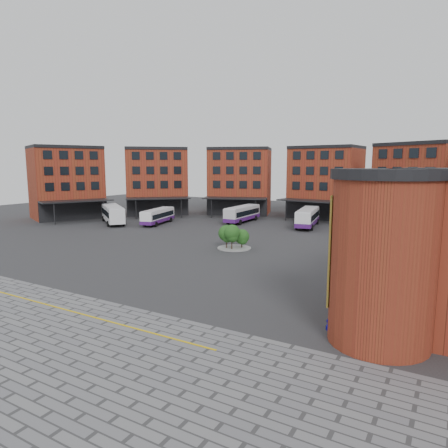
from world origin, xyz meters
The scene contains 11 objects.
ground centered at (0.00, 0.00, 0.00)m, with size 160.00×160.00×0.00m, color #28282B.
yellow_line centered at (2.00, -14.00, 0.03)m, with size 26.00×0.15×0.02m, color gold.
main_building centered at (-4.77, 38.25, 7.23)m, with size 94.14×42.48×14.60m.
tree_island centered at (2.04, 11.59, 1.76)m, with size 4.40×4.40×3.30m.
bus_a centered at (-28.35, 20.42, 1.98)m, with size 11.05×9.23×3.34m.
bus_b centered at (-20.57, 24.02, 1.51)m, with size 4.59×10.17×2.79m.
bus_c centered at (-8.20, 33.91, 1.66)m, with size 2.99×10.96×3.07m.
bus_d centered at (4.41, 34.50, 1.75)m, with size 4.59×11.74×3.23m.
bus_e centered at (17.65, 28.00, 1.71)m, with size 3.74×11.41×3.16m.
bus_f centered at (21.12, 26.57, 1.67)m, with size 7.35×10.88×3.09m.
blue_car centered at (22.21, -8.12, 0.72)m, with size 1.53×4.40×1.45m, color #0C0B95.
Camera 1 is at (26.47, -32.90, 10.82)m, focal length 32.00 mm.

